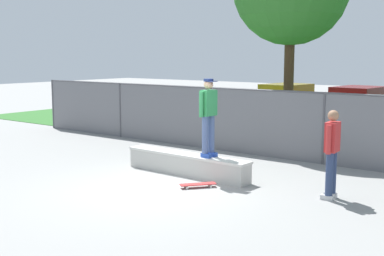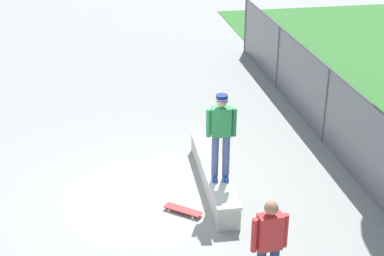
# 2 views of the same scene
# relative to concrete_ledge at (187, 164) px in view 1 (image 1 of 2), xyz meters

# --- Properties ---
(ground_plane) EXTENTS (80.00, 80.00, 0.00)m
(ground_plane) POSITION_rel_concrete_ledge_xyz_m (0.27, -1.50, -0.26)
(ground_plane) COLOR gray
(grass_strip) EXTENTS (31.02, 20.00, 0.02)m
(grass_strip) POSITION_rel_concrete_ledge_xyz_m (0.27, 13.45, -0.25)
(grass_strip) COLOR #336B2D
(grass_strip) RESTS_ON ground
(concrete_ledge) EXTENTS (3.52, 0.59, 0.52)m
(concrete_ledge) POSITION_rel_concrete_ledge_xyz_m (0.00, 0.00, 0.00)
(concrete_ledge) COLOR #B7B5AD
(concrete_ledge) RESTS_ON ground
(skateboarder) EXTENTS (0.33, 0.60, 1.84)m
(skateboarder) POSITION_rel_concrete_ledge_xyz_m (0.64, -0.00, 1.29)
(skateboarder) COLOR #2647A5
(skateboarder) RESTS_ON concrete_ledge
(skateboard) EXTENTS (0.65, 0.75, 0.09)m
(skateboard) POSITION_rel_concrete_ledge_xyz_m (0.95, -0.82, -0.19)
(skateboard) COLOR red
(skateboard) RESTS_ON ground
(chainlink_fence) EXTENTS (19.09, 0.07, 1.94)m
(chainlink_fence) POSITION_rel_concrete_ledge_xyz_m (0.27, 3.15, 0.79)
(chainlink_fence) COLOR #4C4C51
(chainlink_fence) RESTS_ON ground
(car_yellow) EXTENTS (2.33, 4.36, 1.66)m
(car_yellow) POSITION_rel_concrete_ledge_xyz_m (-2.70, 10.80, 0.57)
(car_yellow) COLOR gold
(car_yellow) RESTS_ON ground
(car_red) EXTENTS (2.33, 4.36, 1.66)m
(car_red) POSITION_rel_concrete_ledge_xyz_m (0.52, 10.78, 0.57)
(car_red) COLOR #B21E1E
(car_red) RESTS_ON ground
(bystander) EXTENTS (0.30, 0.60, 1.82)m
(bystander) POSITION_rel_concrete_ledge_xyz_m (3.62, 0.10, 0.74)
(bystander) COLOR beige
(bystander) RESTS_ON ground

